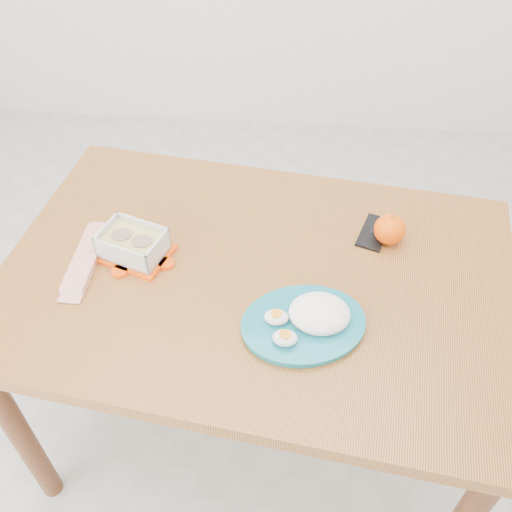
# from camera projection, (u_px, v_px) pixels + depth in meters

# --- Properties ---
(ground) EXTENTS (3.50, 3.50, 0.00)m
(ground) POSITION_uv_depth(u_px,v_px,m) (237.00, 391.00, 2.03)
(ground) COLOR #B7B7B2
(ground) RESTS_ON ground
(dining_table) EXTENTS (1.37, 1.01, 0.75)m
(dining_table) POSITION_uv_depth(u_px,v_px,m) (256.00, 297.00, 1.48)
(dining_table) COLOR #AD6D31
(dining_table) RESTS_ON ground
(food_container) EXTENTS (0.21, 0.18, 0.07)m
(food_container) POSITION_uv_depth(u_px,v_px,m) (133.00, 244.00, 1.43)
(food_container) COLOR #FF4B07
(food_container) RESTS_ON dining_table
(orange_fruit) EXTENTS (0.08, 0.08, 0.08)m
(orange_fruit) POSITION_uv_depth(u_px,v_px,m) (390.00, 229.00, 1.47)
(orange_fruit) COLOR #FD3D05
(orange_fruit) RESTS_ON dining_table
(rice_plate) EXTENTS (0.35, 0.35, 0.08)m
(rice_plate) POSITION_uv_depth(u_px,v_px,m) (309.00, 319.00, 1.28)
(rice_plate) COLOR #177282
(rice_plate) RESTS_ON dining_table
(candy_bar) EXTENTS (0.06, 0.23, 0.02)m
(candy_bar) POSITION_uv_depth(u_px,v_px,m) (86.00, 258.00, 1.43)
(candy_bar) COLOR red
(candy_bar) RESTS_ON dining_table
(smartphone) EXTENTS (0.11, 0.15, 0.01)m
(smartphone) POSITION_uv_depth(u_px,v_px,m) (374.00, 232.00, 1.51)
(smartphone) COLOR black
(smartphone) RESTS_ON dining_table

